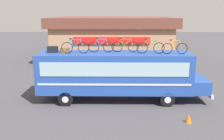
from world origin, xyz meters
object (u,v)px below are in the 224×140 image
object	(u,v)px
rooftop_bicycle_1	(75,47)
bus	(117,73)
luggage_bag_2	(65,50)
rooftop_bicycle_2	(101,46)
rooftop_bicycle_3	(125,46)
rooftop_bicycle_5	(174,48)
luggage_bag_1	(53,49)
rooftop_bicycle_4	(150,47)
traffic_cone	(188,118)

from	to	relation	value
rooftop_bicycle_1	bus	bearing A→B (deg)	5.14
luggage_bag_2	rooftop_bicycle_1	size ratio (longest dim) A/B	0.29
rooftop_bicycle_1	rooftop_bicycle_2	xyz separation A→B (m)	(1.65, 0.48, -0.00)
rooftop_bicycle_3	rooftop_bicycle_5	bearing A→B (deg)	-13.05
luggage_bag_1	rooftop_bicycle_5	xyz separation A→B (m)	(7.96, -0.52, 0.18)
rooftop_bicycle_4	rooftop_bicycle_5	bearing A→B (deg)	-5.83
bus	rooftop_bicycle_3	bearing A→B (deg)	32.56
rooftop_bicycle_2	bus	bearing A→B (deg)	-11.97
rooftop_bicycle_2	rooftop_bicycle_5	world-z (taller)	rooftop_bicycle_2
rooftop_bicycle_4	bus	bearing A→B (deg)	173.66
rooftop_bicycle_2	rooftop_bicycle_4	xyz separation A→B (m)	(3.23, -0.47, -0.00)
rooftop_bicycle_1	rooftop_bicycle_4	bearing A→B (deg)	0.09
rooftop_bicycle_1	luggage_bag_1	bearing A→B (deg)	166.55
rooftop_bicycle_2	luggage_bag_1	bearing A→B (deg)	-178.22
luggage_bag_1	luggage_bag_2	size ratio (longest dim) A/B	1.22
rooftop_bicycle_3	rooftop_bicycle_1	bearing A→B (deg)	-169.90
rooftop_bicycle_3	traffic_cone	xyz separation A→B (m)	(3.36, -3.92, -3.43)
rooftop_bicycle_4	rooftop_bicycle_5	xyz separation A→B (m)	(1.51, -0.15, -0.01)
rooftop_bicycle_4	rooftop_bicycle_3	bearing A→B (deg)	160.57
rooftop_bicycle_5	rooftop_bicycle_4	bearing A→B (deg)	174.17
rooftop_bicycle_4	luggage_bag_2	bearing A→B (deg)	176.47
bus	rooftop_bicycle_4	xyz separation A→B (m)	(2.15, -0.24, 1.74)
bus	rooftop_bicycle_5	world-z (taller)	rooftop_bicycle_5
bus	rooftop_bicycle_5	xyz separation A→B (m)	(3.66, -0.39, 1.73)
luggage_bag_1	luggage_bag_2	world-z (taller)	luggage_bag_1
rooftop_bicycle_1	traffic_cone	xyz separation A→B (m)	(6.62, -3.34, -3.44)
luggage_bag_1	rooftop_bicycle_3	xyz separation A→B (m)	(4.83, 0.20, 0.19)
rooftop_bicycle_1	luggage_bag_2	bearing A→B (deg)	154.57
rooftop_bicycle_3	rooftop_bicycle_5	world-z (taller)	rooftop_bicycle_3
luggage_bag_2	rooftop_bicycle_4	bearing A→B (deg)	-3.53
rooftop_bicycle_1	rooftop_bicycle_2	world-z (taller)	rooftop_bicycle_1
rooftop_bicycle_2	rooftop_bicycle_3	world-z (taller)	rooftop_bicycle_2
traffic_cone	rooftop_bicycle_5	bearing A→B (deg)	93.99
luggage_bag_2	rooftop_bicycle_1	distance (m)	0.86
luggage_bag_2	rooftop_bicycle_4	size ratio (longest dim) A/B	0.29
bus	luggage_bag_2	world-z (taller)	luggage_bag_2
bus	rooftop_bicycle_4	world-z (taller)	rooftop_bicycle_4
rooftop_bicycle_1	rooftop_bicycle_3	bearing A→B (deg)	10.10
rooftop_bicycle_2	traffic_cone	world-z (taller)	rooftop_bicycle_2
luggage_bag_1	rooftop_bicycle_4	size ratio (longest dim) A/B	0.36
luggage_bag_1	rooftop_bicycle_5	world-z (taller)	rooftop_bicycle_5
rooftop_bicycle_1	rooftop_bicycle_2	bearing A→B (deg)	16.04
luggage_bag_2	rooftop_bicycle_5	world-z (taller)	rooftop_bicycle_5
rooftop_bicycle_3	traffic_cone	size ratio (longest dim) A/B	3.69
traffic_cone	bus	bearing A→B (deg)	137.26
luggage_bag_2	traffic_cone	bearing A→B (deg)	-26.66
rooftop_bicycle_3	rooftop_bicycle_4	bearing A→B (deg)	-19.43
bus	rooftop_bicycle_5	distance (m)	4.07
bus	traffic_cone	size ratio (longest dim) A/B	23.14
bus	luggage_bag_1	distance (m)	4.57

